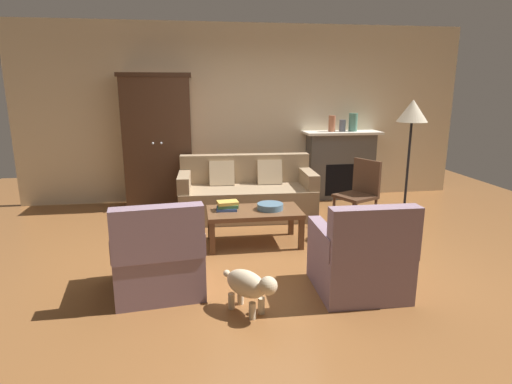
% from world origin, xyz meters
% --- Properties ---
extents(ground_plane, '(9.60, 9.60, 0.00)m').
position_xyz_m(ground_plane, '(0.00, 0.00, 0.00)').
color(ground_plane, brown).
extents(back_wall, '(7.20, 0.10, 2.80)m').
position_xyz_m(back_wall, '(0.00, 2.55, 1.40)').
color(back_wall, beige).
rests_on(back_wall, ground).
extents(fireplace, '(1.26, 0.48, 1.12)m').
position_xyz_m(fireplace, '(1.55, 2.30, 0.57)').
color(fireplace, '#4C4947').
rests_on(fireplace, ground).
extents(armoire, '(1.06, 0.57, 2.03)m').
position_xyz_m(armoire, '(-1.40, 2.22, 1.02)').
color(armoire, '#472D1E').
rests_on(armoire, ground).
extents(couch, '(1.95, 0.92, 0.86)m').
position_xyz_m(couch, '(-0.13, 1.48, 0.32)').
color(couch, '#937A5B').
rests_on(couch, ground).
extents(coffee_table, '(1.10, 0.60, 0.42)m').
position_xyz_m(coffee_table, '(-0.19, 0.33, 0.37)').
color(coffee_table, brown).
rests_on(coffee_table, ground).
extents(fruit_bowl, '(0.31, 0.31, 0.07)m').
position_xyz_m(fruit_bowl, '(0.00, 0.33, 0.46)').
color(fruit_bowl, slate).
rests_on(fruit_bowl, coffee_table).
extents(book_stack, '(0.27, 0.20, 0.11)m').
position_xyz_m(book_stack, '(-0.50, 0.37, 0.47)').
color(book_stack, '#38569E').
rests_on(book_stack, coffee_table).
extents(mantel_vase_terracotta, '(0.11, 0.11, 0.26)m').
position_xyz_m(mantel_vase_terracotta, '(1.37, 2.28, 1.25)').
color(mantel_vase_terracotta, '#A86042').
rests_on(mantel_vase_terracotta, fireplace).
extents(mantel_vase_slate, '(0.10, 0.10, 0.19)m').
position_xyz_m(mantel_vase_slate, '(1.55, 2.28, 1.21)').
color(mantel_vase_slate, '#565B66').
rests_on(mantel_vase_slate, fireplace).
extents(mantel_vase_jade, '(0.14, 0.14, 0.29)m').
position_xyz_m(mantel_vase_jade, '(1.73, 2.28, 1.27)').
color(mantel_vase_jade, slate).
rests_on(mantel_vase_jade, fireplace).
extents(armchair_near_left, '(0.85, 0.85, 0.88)m').
position_xyz_m(armchair_near_left, '(-1.22, -0.75, 0.32)').
color(armchair_near_left, gray).
rests_on(armchair_near_left, ground).
extents(armchair_near_right, '(0.79, 0.78, 0.88)m').
position_xyz_m(armchair_near_right, '(0.58, -1.03, 0.32)').
color(armchair_near_right, gray).
rests_on(armchair_near_right, ground).
extents(side_chair_wooden, '(0.59, 0.59, 0.90)m').
position_xyz_m(side_chair_wooden, '(1.29, 0.76, 0.51)').
color(side_chair_wooden, '#472D1E').
rests_on(side_chair_wooden, ground).
extents(floor_lamp, '(0.36, 0.36, 1.69)m').
position_xyz_m(floor_lamp, '(1.69, 0.31, 1.46)').
color(floor_lamp, black).
rests_on(floor_lamp, ground).
extents(dog, '(0.43, 0.48, 0.39)m').
position_xyz_m(dog, '(-0.46, -1.25, 0.25)').
color(dog, beige).
rests_on(dog, ground).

